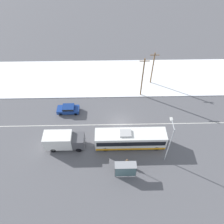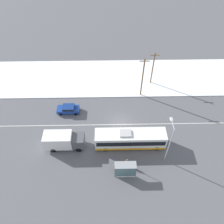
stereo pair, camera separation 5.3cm
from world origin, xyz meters
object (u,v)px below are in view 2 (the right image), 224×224
Objects in this scene: pedestrian_at_stop at (127,162)px; utility_pole_roadside at (143,77)px; sedan_car at (68,109)px; city_bus at (130,139)px; utility_pole_snowlot at (153,68)px; bus_shelter at (125,169)px; box_truck at (63,140)px; streetlamp at (170,140)px.

utility_pole_roadside reaches higher than pedestrian_at_stop.
pedestrian_at_stop is 0.19× the size of utility_pole_roadside.
pedestrian_at_stop is at bearing 131.81° from sedan_car.
city_bus is 1.53× the size of utility_pole_snowlot.
pedestrian_at_stop reaches higher than sedan_car.
bus_shelter is (9.75, -12.83, 0.88)m from sedan_car.
box_truck is 1.56× the size of sedan_car.
box_truck is at bearing 151.48° from bus_shelter.
utility_pole_snowlot reaches higher than city_bus.
bus_shelter is (9.51, -5.17, 0.01)m from box_truck.
box_truck is 18.39m from utility_pole_roadside.
box_truck is 3.81× the size of pedestrian_at_stop.
utility_pole_roadside is at bearing 75.72° from city_bus.
sedan_car is (-0.24, 7.66, -0.87)m from box_truck.
box_truck is 22.69m from utility_pole_snowlot.
streetlamp is (15.75, -2.46, 3.17)m from box_truck.
box_truck reaches higher than pedestrian_at_stop.
box_truck is 7.71m from sedan_car.
pedestrian_at_stop is at bearing -20.18° from box_truck.
pedestrian_at_stop is at bearing -103.56° from utility_pole_roadside.
sedan_car is at bearing 147.66° from streetlamp.
city_bus reaches higher than box_truck.
utility_pole_snowlot is at bearing -153.67° from sedan_car.
streetlamp is at bearing -27.09° from city_bus.
streetlamp is (15.99, -10.12, 4.04)m from sedan_car.
city_bus is at bearing 78.34° from bus_shelter.
utility_pole_roadside reaches higher than streetlamp.
pedestrian_at_stop is 1.72m from bus_shelter.
utility_pole_snowlot is (16.17, 15.78, 2.16)m from box_truck.
pedestrian_at_stop is 7.12m from streetlamp.
city_bus reaches higher than sedan_car.
pedestrian_at_stop is at bearing -101.25° from city_bus.
utility_pole_snowlot reaches higher than bus_shelter.
streetlamp is (5.15, -2.63, 3.29)m from city_bus.
city_bus is 3.59× the size of bus_shelter.
city_bus is 6.65m from streetlamp.
streetlamp is 0.91× the size of utility_pole_roadside.
utility_pole_roadside is at bearing -162.49° from sedan_car.
city_bus is 5.45m from bus_shelter.
pedestrian_at_stop is 16.47m from utility_pole_roadside.
streetlamp is at bearing 147.66° from sedan_car.
sedan_car is 1.30× the size of bus_shelter.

